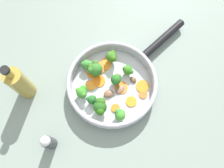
# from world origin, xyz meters

# --- Properties ---
(ground_plane) EXTENTS (4.00, 4.00, 0.00)m
(ground_plane) POSITION_xyz_m (0.00, 0.00, 0.00)
(ground_plane) COLOR gray
(skillet) EXTENTS (0.29, 0.29, 0.01)m
(skillet) POSITION_xyz_m (0.00, 0.00, 0.01)
(skillet) COLOR #B2B5B7
(skillet) RESTS_ON ground_plane
(skillet_rim_wall) EXTENTS (0.30, 0.30, 0.04)m
(skillet_rim_wall) POSITION_xyz_m (0.00, 0.00, 0.03)
(skillet_rim_wall) COLOR #B0AEBA
(skillet_rim_wall) RESTS_ON skillet
(skillet_handle) EXTENTS (0.04, 0.22, 0.03)m
(skillet_handle) POSITION_xyz_m (-0.01, 0.25, 0.03)
(skillet_handle) COLOR black
(skillet_handle) RESTS_ON skillet
(skillet_rivet_left) EXTENTS (0.01, 0.01, 0.01)m
(skillet_rivet_left) POSITION_xyz_m (0.02, 0.14, 0.02)
(skillet_rivet_left) COLOR #AFB7B6
(skillet_rivet_left) RESTS_ON skillet
(skillet_rivet_right) EXTENTS (0.01, 0.01, 0.01)m
(skillet_rivet_right) POSITION_xyz_m (-0.03, 0.13, 0.02)
(skillet_rivet_right) COLOR #ADB3B5
(skillet_rivet_right) RESTS_ON skillet
(carrot_slice_0) EXTENTS (0.04, 0.04, 0.00)m
(carrot_slice_0) POSITION_xyz_m (-0.08, 0.05, 0.01)
(carrot_slice_0) COLOR orange
(carrot_slice_0) RESTS_ON skillet
(carrot_slice_1) EXTENTS (0.05, 0.05, 0.00)m
(carrot_slice_1) POSITION_xyz_m (0.09, 0.01, 0.02)
(carrot_slice_1) COLOR orange
(carrot_slice_1) RESTS_ON skillet
(carrot_slice_2) EXTENTS (0.06, 0.06, 0.00)m
(carrot_slice_2) POSITION_xyz_m (0.03, 0.02, 0.02)
(carrot_slice_2) COLOR orange
(carrot_slice_2) RESTS_ON skillet
(carrot_slice_3) EXTENTS (0.05, 0.05, 0.00)m
(carrot_slice_3) POSITION_xyz_m (-0.08, -0.02, 0.02)
(carrot_slice_3) COLOR orange
(carrot_slice_3) RESTS_ON skillet
(carrot_slice_4) EXTENTS (0.06, 0.06, 0.01)m
(carrot_slice_4) POSITION_xyz_m (-0.08, 0.01, 0.02)
(carrot_slice_4) COLOR orange
(carrot_slice_4) RESTS_ON skillet
(carrot_slice_5) EXTENTS (0.06, 0.06, 0.00)m
(carrot_slice_5) POSITION_xyz_m (-0.07, 0.03, 0.02)
(carrot_slice_5) COLOR orange
(carrot_slice_5) RESTS_ON skillet
(carrot_slice_6) EXTENTS (0.04, 0.04, 0.00)m
(carrot_slice_6) POSITION_xyz_m (0.09, 0.06, 0.02)
(carrot_slice_6) COLOR orange
(carrot_slice_6) RESTS_ON skillet
(carrot_slice_7) EXTENTS (0.04, 0.04, 0.01)m
(carrot_slice_7) POSITION_xyz_m (0.07, -0.04, 0.02)
(carrot_slice_7) COLOR orange
(carrot_slice_7) RESTS_ON skillet
(carrot_slice_8) EXTENTS (0.06, 0.06, 0.00)m
(carrot_slice_8) POSITION_xyz_m (-0.04, -0.02, 0.02)
(carrot_slice_8) COLOR orange
(carrot_slice_8) RESTS_ON skillet
(carrot_slice_9) EXTENTS (0.04, 0.04, 0.00)m
(carrot_slice_9) POSITION_xyz_m (-0.05, -0.05, 0.01)
(carrot_slice_9) COLOR orange
(carrot_slice_9) RESTS_ON skillet
(carrot_slice_10) EXTENTS (0.05, 0.05, 0.00)m
(carrot_slice_10) POSITION_xyz_m (0.07, 0.08, 0.02)
(carrot_slice_10) COLOR orange
(carrot_slice_10) RESTS_ON skillet
(broccoli_floret_0) EXTENTS (0.05, 0.05, 0.05)m
(broccoli_floret_0) POSITION_xyz_m (0.04, -0.08, 0.05)
(broccoli_floret_0) COLOR #61894E
(broccoli_floret_0) RESTS_ON skillet
(broccoli_floret_1) EXTENTS (0.05, 0.05, 0.06)m
(broccoli_floret_1) POSITION_xyz_m (-0.07, -0.01, 0.05)
(broccoli_floret_1) COLOR #79985D
(broccoli_floret_1) RESTS_ON skillet
(broccoli_floret_2) EXTENTS (0.04, 0.04, 0.04)m
(broccoli_floret_2) POSITION_xyz_m (-0.00, 0.02, 0.04)
(broccoli_floret_2) COLOR #658B46
(broccoli_floret_2) RESTS_ON skillet
(broccoli_floret_3) EXTENTS (0.04, 0.03, 0.04)m
(broccoli_floret_3) POSITION_xyz_m (0.00, 0.07, 0.04)
(broccoli_floret_3) COLOR #72A45E
(broccoli_floret_3) RESTS_ON skillet
(broccoli_floret_4) EXTENTS (0.04, 0.04, 0.04)m
(broccoli_floret_4) POSITION_xyz_m (-0.11, -0.02, 0.04)
(broccoli_floret_4) COLOR #87AC65
(broccoli_floret_4) RESTS_ON skillet
(broccoli_floret_5) EXTENTS (0.04, 0.04, 0.04)m
(broccoli_floret_5) POSITION_xyz_m (0.10, -0.05, 0.04)
(broccoli_floret_5) COLOR #5E884F
(broccoli_floret_5) RESTS_ON skillet
(broccoli_floret_6) EXTENTS (0.04, 0.04, 0.05)m
(broccoli_floret_6) POSITION_xyz_m (-0.07, 0.06, 0.04)
(broccoli_floret_6) COLOR #678954
(broccoli_floret_6) RESTS_ON skillet
(broccoli_floret_7) EXTENTS (0.03, 0.03, 0.04)m
(broccoli_floret_7) POSITION_xyz_m (-0.00, -0.09, 0.04)
(broccoli_floret_7) COLOR #5B9745
(broccoli_floret_7) RESTS_ON skillet
(broccoli_floret_8) EXTENTS (0.04, 0.04, 0.04)m
(broccoli_floret_8) POSITION_xyz_m (-0.04, -0.10, 0.04)
(broccoli_floret_8) COLOR #618852
(broccoli_floret_8) RESTS_ON skillet
(mushroom_piece_0) EXTENTS (0.03, 0.02, 0.01)m
(mushroom_piece_0) POSITION_xyz_m (-0.01, 0.04, 0.02)
(mushroom_piece_0) COLOR #835F49
(mushroom_piece_0) RESTS_ON skillet
(mushroom_piece_1) EXTENTS (0.03, 0.02, 0.01)m
(mushroom_piece_1) POSITION_xyz_m (0.03, 0.07, 0.02)
(mushroom_piece_1) COLOR brown
(mushroom_piece_1) RESTS_ON skillet
(mushroom_piece_2) EXTENTS (0.04, 0.04, 0.01)m
(mushroom_piece_2) POSITION_xyz_m (0.02, -0.03, 0.02)
(mushroom_piece_2) COLOR brown
(mushroom_piece_2) RESTS_ON skillet
(mushroom_piece_3) EXTENTS (0.03, 0.04, 0.01)m
(mushroom_piece_3) POSITION_xyz_m (0.03, 0.01, 0.02)
(mushroom_piece_3) COLOR brown
(mushroom_piece_3) RESTS_ON skillet
(salt_shaker) EXTENTS (0.04, 0.04, 0.09)m
(salt_shaker) POSITION_xyz_m (0.02, -0.27, 0.05)
(salt_shaker) COLOR #333338
(salt_shaker) RESTS_ON ground_plane
(oil_bottle) EXTENTS (0.06, 0.06, 0.18)m
(oil_bottle) POSITION_xyz_m (-0.18, -0.23, 0.08)
(oil_bottle) COLOR olive
(oil_bottle) RESTS_ON ground_plane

